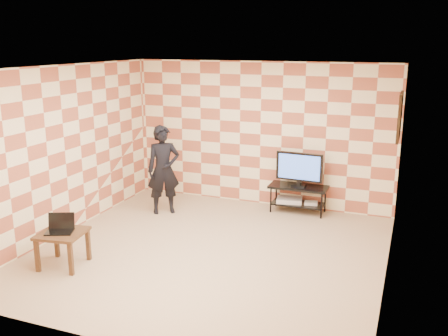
{
  "coord_description": "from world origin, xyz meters",
  "views": [
    {
      "loc": [
        2.68,
        -6.35,
        3.06
      ],
      "look_at": [
        0.0,
        0.6,
        1.15
      ],
      "focal_mm": 40.0,
      "sensor_mm": 36.0,
      "label": 1
    }
  ],
  "objects_px": {
    "tv": "(299,168)",
    "side_table": "(62,238)",
    "tv_stand": "(298,193)",
    "person": "(164,170)"
  },
  "relations": [
    {
      "from": "side_table",
      "to": "person",
      "type": "bearing_deg",
      "value": 84.02
    },
    {
      "from": "tv_stand",
      "to": "tv",
      "type": "xyz_separation_m",
      "value": [
        0.0,
        -0.0,
        0.48
      ]
    },
    {
      "from": "person",
      "to": "tv",
      "type": "bearing_deg",
      "value": -14.58
    },
    {
      "from": "tv",
      "to": "side_table",
      "type": "distance_m",
      "value": 4.26
    },
    {
      "from": "tv",
      "to": "person",
      "type": "bearing_deg",
      "value": -158.85
    },
    {
      "from": "side_table",
      "to": "person",
      "type": "distance_m",
      "value": 2.55
    },
    {
      "from": "tv_stand",
      "to": "tv",
      "type": "bearing_deg",
      "value": -87.12
    },
    {
      "from": "tv",
      "to": "side_table",
      "type": "relative_size",
      "value": 1.25
    },
    {
      "from": "tv",
      "to": "side_table",
      "type": "bearing_deg",
      "value": -126.87
    },
    {
      "from": "tv_stand",
      "to": "tv",
      "type": "relative_size",
      "value": 1.24
    }
  ]
}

